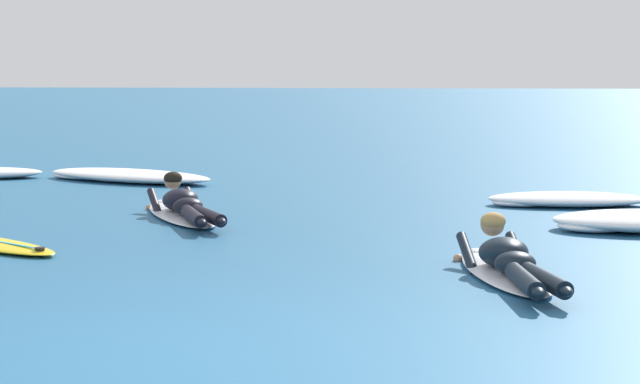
# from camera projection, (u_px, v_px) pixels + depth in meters

# --- Properties ---
(ground_plane) EXTENTS (120.00, 120.00, 0.00)m
(ground_plane) POSITION_uv_depth(u_px,v_px,m) (331.00, 183.00, 16.93)
(ground_plane) COLOR #235B84
(surfer_near) EXTENTS (0.93, 2.50, 0.54)m
(surfer_near) POSITION_uv_depth(u_px,v_px,m) (508.00, 263.00, 9.43)
(surfer_near) COLOR silver
(surfer_near) RESTS_ON ground
(surfer_far) EXTENTS (1.54, 2.65, 0.53)m
(surfer_far) POSITION_uv_depth(u_px,v_px,m) (183.00, 207.00, 13.06)
(surfer_far) COLOR silver
(surfer_far) RESTS_ON ground
(whitewater_mid_left) EXTENTS (2.02, 0.92, 0.17)m
(whitewater_mid_left) POSITION_uv_depth(u_px,v_px,m) (568.00, 199.00, 14.21)
(whitewater_mid_left) COLOR white
(whitewater_mid_left) RESTS_ON ground
(whitewater_mid_right) EXTENTS (3.03, 2.06, 0.18)m
(whitewater_mid_right) POSITION_uv_depth(u_px,v_px,m) (129.00, 176.00, 17.09)
(whitewater_mid_right) COLOR white
(whitewater_mid_right) RESTS_ON ground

